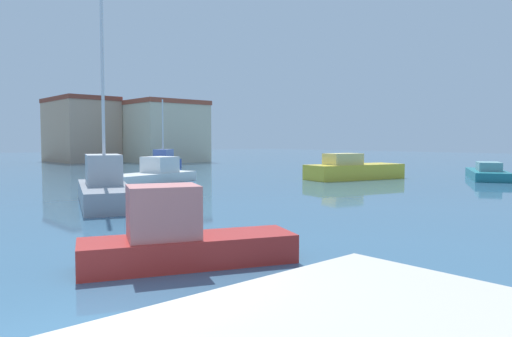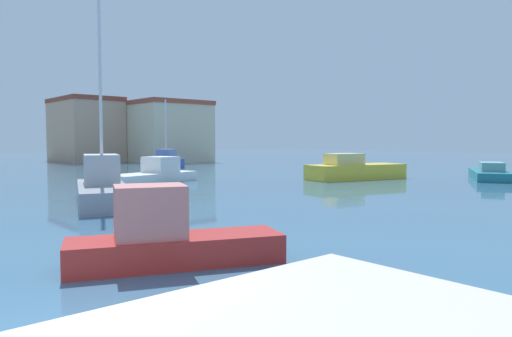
{
  "view_description": "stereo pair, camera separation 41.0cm",
  "coord_description": "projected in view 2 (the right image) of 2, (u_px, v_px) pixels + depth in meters",
  "views": [
    {
      "loc": [
        -2.08,
        -5.23,
        2.51
      ],
      "look_at": [
        15.7,
        14.73,
        0.94
      ],
      "focal_mm": 33.55,
      "sensor_mm": 36.0,
      "label": 1
    },
    {
      "loc": [
        -1.77,
        -5.5,
        2.51
      ],
      "look_at": [
        15.7,
        14.73,
        0.94
      ],
      "focal_mm": 33.55,
      "sensor_mm": 36.0,
      "label": 2
    }
  ],
  "objects": [
    {
      "name": "sailboat_blue_behind_lamppost",
      "position": [
        166.0,
        162.0,
        41.89
      ],
      "size": [
        4.87,
        4.33,
        6.07
      ],
      "color": "#233D93",
      "rests_on": "water"
    },
    {
      "name": "yacht_club",
      "position": [
        85.0,
        130.0,
        56.85
      ],
      "size": [
        6.16,
        9.59,
        7.51
      ],
      "color": "tan",
      "rests_on": "ground"
    },
    {
      "name": "sailboat_grey_mid_harbor",
      "position": [
        102.0,
        186.0,
        18.86
      ],
      "size": [
        3.87,
        6.66,
        9.6
      ],
      "color": "gray",
      "rests_on": "water"
    },
    {
      "name": "motorboat_yellow_far_left",
      "position": [
        354.0,
        170.0,
        30.98
      ],
      "size": [
        6.99,
        3.71,
        1.68
      ],
      "color": "gold",
      "rests_on": "water"
    },
    {
      "name": "motorboat_red_outer_mooring",
      "position": [
        168.0,
        238.0,
        9.61
      ],
      "size": [
        4.45,
        2.79,
        1.63
      ],
      "color": "#B22823",
      "rests_on": "water"
    },
    {
      "name": "waterfront_apartments",
      "position": [
        164.0,
        132.0,
        56.74
      ],
      "size": [
        8.09,
        9.81,
        7.09
      ],
      "color": "beige",
      "rests_on": "ground"
    },
    {
      "name": "motorboat_teal_distant_north",
      "position": [
        490.0,
        173.0,
        30.99
      ],
      "size": [
        6.73,
        5.04,
        1.12
      ],
      "color": "#1E707A",
      "rests_on": "water"
    },
    {
      "name": "water",
      "position": [
        194.0,
        180.0,
        30.36
      ],
      "size": [
        160.0,
        160.0,
        0.0
      ],
      "primitive_type": "plane",
      "color": "#38607F",
      "rests_on": "ground"
    },
    {
      "name": "motorboat_white_distant_east",
      "position": [
        154.0,
        174.0,
        28.57
      ],
      "size": [
        6.27,
        3.68,
        1.53
      ],
      "color": "white",
      "rests_on": "water"
    }
  ]
}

